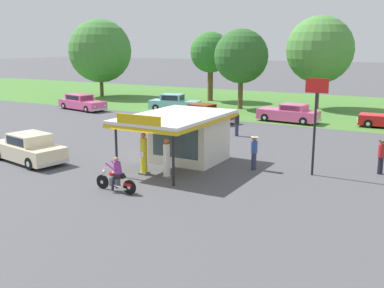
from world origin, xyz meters
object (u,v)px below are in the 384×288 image
featured_classic_sedan (29,149)px  bystander_chatting_near_pumps (237,123)px  parked_car_back_row_right (205,114)px  bystander_leaning_by_kiosk (381,156)px  motorcycle_with_rider (116,177)px  parked_car_back_row_centre_left (289,114)px  gas_pump_offside (167,160)px  roadside_pole_sign (316,110)px  parked_car_back_row_centre (82,103)px  gas_pump_nearside (144,155)px  parked_car_back_row_centre_right (174,103)px  bystander_standing_back_lot (254,152)px

featured_classic_sedan → bystander_chatting_near_pumps: 14.14m
parked_car_back_row_right → bystander_leaning_by_kiosk: bystander_leaning_by_kiosk is taller
featured_classic_sedan → bystander_chatting_near_pumps: bearing=59.6°
motorcycle_with_rider → parked_car_back_row_centre_left: bearing=87.1°
featured_classic_sedan → motorcycle_with_rider: bearing=-13.8°
motorcycle_with_rider → bystander_chatting_near_pumps: (-0.34, 14.03, 0.27)m
gas_pump_offside → motorcycle_with_rider: size_ratio=0.90×
gas_pump_offside → roadside_pole_sign: roadside_pole_sign is taller
motorcycle_with_rider → parked_car_back_row_centre: size_ratio=0.38×
featured_classic_sedan → parked_car_back_row_centre_left: 21.50m
parked_car_back_row_centre_left → bystander_chatting_near_pumps: size_ratio=3.00×
gas_pump_nearside → gas_pump_offside: (1.34, -0.00, -0.07)m
parked_car_back_row_centre_right → roadside_pole_sign: (17.49, -15.69, 2.54)m
gas_pump_nearside → parked_car_back_row_centre: bearing=139.4°
gas_pump_offside → parked_car_back_row_right: 16.52m
parked_car_back_row_centre_right → parked_car_back_row_centre_left: size_ratio=1.00×
bystander_standing_back_lot → parked_car_back_row_centre_left: bearing=100.7°
parked_car_back_row_centre_left → bystander_standing_back_lot: bystander_standing_back_lot is taller
parked_car_back_row_centre_left → parked_car_back_row_centre: size_ratio=0.90×
gas_pump_nearside → parked_car_back_row_centre: size_ratio=0.36×
parked_car_back_row_centre_left → bystander_standing_back_lot: size_ratio=3.00×
parked_car_back_row_centre_right → featured_classic_sedan: bearing=-81.5°
parked_car_back_row_centre_left → bystander_chatting_near_pumps: 7.65m
featured_classic_sedan → parked_car_back_row_centre: featured_classic_sedan is taller
motorcycle_with_rider → bystander_chatting_near_pumps: size_ratio=1.25×
motorcycle_with_rider → featured_classic_sedan: featured_classic_sedan is taller
gas_pump_offside → parked_car_back_row_centre_left: bearing=89.2°
gas_pump_offside → bystander_leaning_by_kiosk: 10.69m
gas_pump_offside → motorcycle_with_rider: gas_pump_offside is taller
parked_car_back_row_centre_right → parked_car_back_row_right: size_ratio=0.96×
motorcycle_with_rider → parked_car_back_row_centre: 26.53m
featured_classic_sedan → bystander_leaning_by_kiosk: 18.62m
gas_pump_nearside → bystander_chatting_near_pumps: size_ratio=1.21×
motorcycle_with_rider → parked_car_back_row_centre_right: 24.88m
parked_car_back_row_centre_left → parked_car_back_row_right: size_ratio=0.97×
parked_car_back_row_centre_left → bystander_leaning_by_kiosk: bearing=-55.9°
parked_car_back_row_right → bystander_chatting_near_pumps: 6.39m
bystander_leaning_by_kiosk → bystander_chatting_near_pumps: 11.51m
parked_car_back_row_right → bystander_standing_back_lot: bystander_standing_back_lot is taller
gas_pump_nearside → featured_classic_sedan: gas_pump_nearside is taller
gas_pump_nearside → bystander_standing_back_lot: bearing=37.8°
gas_pump_nearside → parked_car_back_row_right: bearing=106.5°
parked_car_back_row_centre_right → parked_car_back_row_centre: (-8.28, -3.87, -0.02)m
parked_car_back_row_centre → bystander_leaning_by_kiosk: bearing=-19.2°
gas_pump_offside → featured_classic_sedan: (-8.33, -1.03, -0.17)m
gas_pump_nearside → roadside_pole_sign: roadside_pole_sign is taller
bystander_leaning_by_kiosk → parked_car_back_row_centre_right: bearing=145.8°
gas_pump_nearside → gas_pump_offside: bearing=-0.0°
motorcycle_with_rider → bystander_standing_back_lot: 7.49m
bystander_standing_back_lot → parked_car_back_row_right: bearing=127.2°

